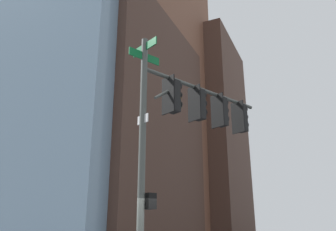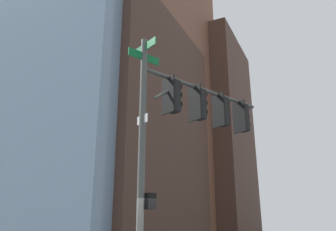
# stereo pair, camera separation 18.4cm
# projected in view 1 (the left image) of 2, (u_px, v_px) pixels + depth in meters

# --- Properties ---
(signal_pole_assembly) EXTENTS (5.09, 2.66, 7.04)m
(signal_pole_assembly) POSITION_uv_depth(u_px,v_px,m) (194.00, 118.00, 10.53)
(signal_pole_assembly) COLOR #4C514C
(signal_pole_assembly) RESTS_ON ground_plane
(building_brick_nearside) EXTENTS (25.16, 14.60, 53.78)m
(building_brick_nearside) POSITION_uv_depth(u_px,v_px,m) (144.00, 64.00, 54.69)
(building_brick_nearside) COLOR brown
(building_brick_nearside) RESTS_ON ground_plane
(building_brick_midblock) EXTENTS (23.09, 15.39, 29.08)m
(building_brick_midblock) POSITION_uv_depth(u_px,v_px,m) (119.00, 128.00, 45.31)
(building_brick_midblock) COLOR #4C3328
(building_brick_midblock) RESTS_ON ground_plane
(building_brick_farside) EXTENTS (18.82, 18.41, 38.24)m
(building_brick_farside) POSITION_uv_depth(u_px,v_px,m) (193.00, 136.00, 67.56)
(building_brick_farside) COLOR #4C3328
(building_brick_farside) RESTS_ON ground_plane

